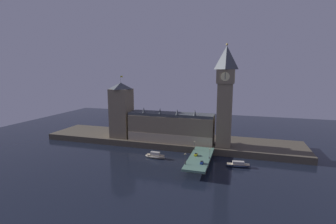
{
  "coord_description": "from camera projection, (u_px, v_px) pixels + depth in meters",
  "views": [
    {
      "loc": [
        59.6,
        -158.53,
        62.03
      ],
      "look_at": [
        4.98,
        20.0,
        30.99
      ],
      "focal_mm": 26.0,
      "sensor_mm": 36.0,
      "label": 1
    }
  ],
  "objects": [
    {
      "name": "clock_tower",
      "position": [
        225.0,
        93.0,
        181.03
      ],
      "size": [
        13.16,
        13.27,
        77.17
      ],
      "color": "#7F7056",
      "rests_on": "embankment"
    },
    {
      "name": "pedestrian_near_rail",
      "position": [
        186.0,
        163.0,
        148.32
      ],
      "size": [
        0.38,
        0.38,
        1.62
      ],
      "color": "black",
      "rests_on": "bridge"
    },
    {
      "name": "car_southbound_lead",
      "position": [
        202.0,
        163.0,
        149.81
      ],
      "size": [
        1.86,
        3.84,
        1.58
      ],
      "color": "navy",
      "rests_on": "bridge"
    },
    {
      "name": "street_lamp_near",
      "position": [
        185.0,
        157.0,
        148.48
      ],
      "size": [
        1.34,
        0.6,
        6.98
      ],
      "color": "#2D3333",
      "rests_on": "bridge"
    },
    {
      "name": "street_lamp_far",
      "position": [
        194.0,
        144.0,
        176.31
      ],
      "size": [
        1.34,
        0.6,
        6.46
      ],
      "color": "#2D3333",
      "rests_on": "bridge"
    },
    {
      "name": "parliament_hall",
      "position": [
        171.0,
        127.0,
        199.79
      ],
      "size": [
        69.85,
        16.74,
        28.46
      ],
      "color": "#7F7056",
      "rests_on": "embankment"
    },
    {
      "name": "bridge",
      "position": [
        200.0,
        160.0,
        161.5
      ],
      "size": [
        13.91,
        46.0,
        5.95
      ],
      "color": "slate",
      "rests_on": "ground_plane"
    },
    {
      "name": "pedestrian_mid_walk",
      "position": [
        209.0,
        157.0,
        158.62
      ],
      "size": [
        0.38,
        0.38,
        1.59
      ],
      "color": "black",
      "rests_on": "bridge"
    },
    {
      "name": "victoria_tower",
      "position": [
        121.0,
        110.0,
        211.82
      ],
      "size": [
        16.69,
        16.69,
        53.68
      ],
      "color": "#7F7056",
      "rests_on": "embankment"
    },
    {
      "name": "car_northbound_lead",
      "position": [
        196.0,
        155.0,
        164.2
      ],
      "size": [
        1.99,
        3.83,
        1.56
      ],
      "color": "yellow",
      "rests_on": "bridge"
    },
    {
      "name": "street_lamp_mid",
      "position": [
        210.0,
        152.0,
        158.6
      ],
      "size": [
        1.34,
        0.6,
        7.04
      ],
      "color": "#2D3333",
      "rests_on": "bridge"
    },
    {
      "name": "ground_plane",
      "position": [
        153.0,
        158.0,
        176.91
      ],
      "size": [
        400.0,
        400.0,
        0.0
      ],
      "primitive_type": "plane",
      "color": "black"
    },
    {
      "name": "boat_downstream",
      "position": [
        238.0,
        165.0,
        160.01
      ],
      "size": [
        16.78,
        6.48,
        3.86
      ],
      "color": "#1E2842",
      "rests_on": "ground_plane"
    },
    {
      "name": "embankment",
      "position": [
        169.0,
        140.0,
        213.28
      ],
      "size": [
        220.0,
        42.0,
        5.12
      ],
      "color": "#4C4438",
      "rests_on": "ground_plane"
    },
    {
      "name": "boat_upstream",
      "position": [
        155.0,
        156.0,
        176.38
      ],
      "size": [
        15.22,
        4.93,
        4.61
      ],
      "color": "#B2A893",
      "rests_on": "ground_plane"
    }
  ]
}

